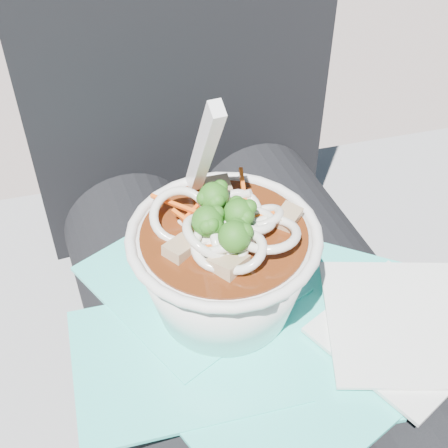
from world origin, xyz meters
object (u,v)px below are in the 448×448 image
object	(u,v)px
plastic_bag	(256,329)
udon_bowl	(224,260)
person_body	(232,275)
lap	(266,353)
stone_ledge	(216,399)

from	to	relation	value
plastic_bag	udon_bowl	size ratio (longest dim) A/B	1.77
person_body	lap	bearing A→B (deg)	-90.00
plastic_bag	person_body	bearing A→B (deg)	78.43
plastic_bag	udon_bowl	bearing A→B (deg)	121.86
person_body	plastic_bag	bearing A→B (deg)	-101.57
lap	udon_bowl	bearing A→B (deg)	175.08
person_body	udon_bowl	world-z (taller)	person_body
plastic_bag	lap	bearing A→B (deg)	46.84
plastic_bag	udon_bowl	distance (m)	0.07
stone_ledge	lap	distance (m)	0.35
stone_ledge	lap	xyz separation A→B (m)	(0.00, -0.15, 0.32)
stone_ledge	person_body	size ratio (longest dim) A/B	0.97
plastic_bag	udon_bowl	xyz separation A→B (m)	(-0.02, 0.03, 0.06)
stone_ledge	plastic_bag	size ratio (longest dim) A/B	2.81
person_body	stone_ledge	bearing A→B (deg)	90.00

